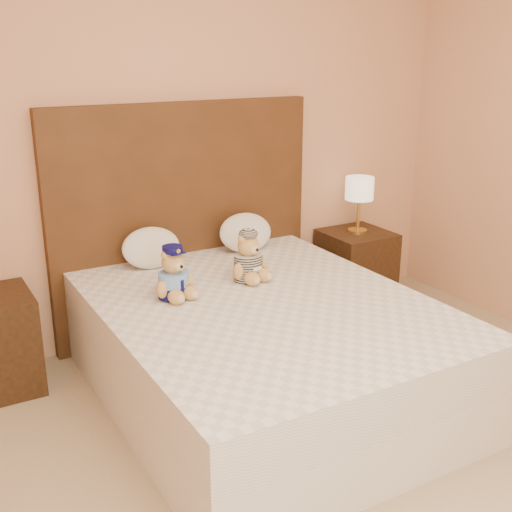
{
  "coord_description": "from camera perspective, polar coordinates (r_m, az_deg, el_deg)",
  "views": [
    {
      "loc": [
        -1.58,
        -1.47,
        1.82
      ],
      "look_at": [
        0.1,
        1.45,
        0.72
      ],
      "focal_mm": 45.0,
      "sensor_mm": 36.0,
      "label": 1
    }
  ],
  "objects": [
    {
      "name": "pillow_right",
      "position": [
        4.16,
        -0.93,
        2.26
      ],
      "size": [
        0.37,
        0.24,
        0.26
      ],
      "primitive_type": "ellipsoid",
      "color": "white",
      "rests_on": "bed"
    },
    {
      "name": "bed",
      "position": [
        3.47,
        0.69,
        -8.31
      ],
      "size": [
        1.6,
        2.0,
        0.55
      ],
      "color": "white",
      "rests_on": "ground"
    },
    {
      "name": "lamp",
      "position": [
        4.58,
        9.18,
        5.7
      ],
      "size": [
        0.2,
        0.2,
        0.4
      ],
      "color": "gold",
      "rests_on": "nightstand_right"
    },
    {
      "name": "room_walls",
      "position": [
        2.49,
        9.95,
        17.59
      ],
      "size": [
        4.04,
        4.52,
        2.72
      ],
      "color": "tan",
      "rests_on": "ground"
    },
    {
      "name": "teddy_police",
      "position": [
        3.39,
        -7.36,
        -1.46
      ],
      "size": [
        0.29,
        0.29,
        0.28
      ],
      "primitive_type": null,
      "rotation": [
        0.0,
        0.0,
        0.24
      ],
      "color": "tan",
      "rests_on": "bed"
    },
    {
      "name": "pillow_left",
      "position": [
        3.9,
        -9.3,
        0.9
      ],
      "size": [
        0.36,
        0.24,
        0.26
      ],
      "primitive_type": "ellipsoid",
      "color": "white",
      "rests_on": "bed"
    },
    {
      "name": "teddy_prisoner",
      "position": [
        3.62,
        -0.68,
        -0.04
      ],
      "size": [
        0.29,
        0.29,
        0.28
      ],
      "primitive_type": null,
      "rotation": [
        0.0,
        0.0,
        0.21
      ],
      "color": "tan",
      "rests_on": "bed"
    },
    {
      "name": "headboard",
      "position": [
        4.15,
        -6.4,
        3.1
      ],
      "size": [
        1.75,
        0.08,
        1.5
      ],
      "primitive_type": "cube",
      "color": "#4E2C17",
      "rests_on": "ground"
    },
    {
      "name": "nightstand_right",
      "position": [
        4.74,
        8.83,
        -1.08
      ],
      "size": [
        0.45,
        0.45,
        0.55
      ],
      "primitive_type": "cube",
      "color": "#382511",
      "rests_on": "ground"
    }
  ]
}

